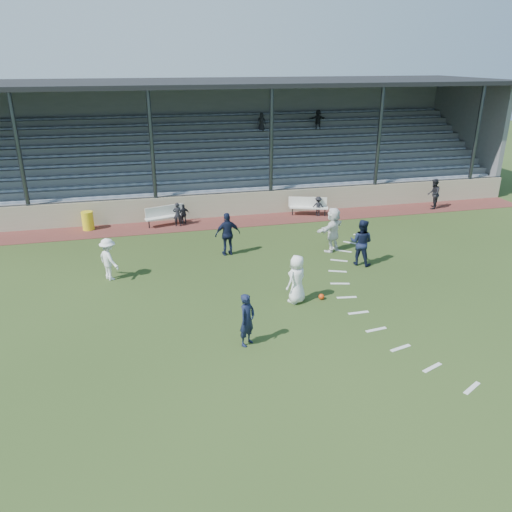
{
  "coord_description": "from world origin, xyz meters",
  "views": [
    {
      "loc": [
        -3.79,
        -13.27,
        7.77
      ],
      "look_at": [
        0.0,
        2.5,
        1.3
      ],
      "focal_mm": 35.0,
      "sensor_mm": 36.0,
      "label": 1
    }
  ],
  "objects_px": {
    "bench_right": "(308,205)",
    "player_navy_lead": "(247,320)",
    "player_white_lead": "(297,279)",
    "trash_bin": "(88,221)",
    "bench_left": "(165,214)",
    "official": "(433,194)",
    "football": "(321,297)"
  },
  "relations": [
    {
      "from": "football",
      "to": "player_navy_lead",
      "type": "xyz_separation_m",
      "value": [
        -3.12,
        -2.22,
        0.7
      ]
    },
    {
      "from": "trash_bin",
      "to": "player_navy_lead",
      "type": "bearing_deg",
      "value": -66.35
    },
    {
      "from": "bench_left",
      "to": "trash_bin",
      "type": "relative_size",
      "value": 2.29
    },
    {
      "from": "bench_right",
      "to": "player_white_lead",
      "type": "height_order",
      "value": "player_white_lead"
    },
    {
      "from": "bench_left",
      "to": "bench_right",
      "type": "height_order",
      "value": "same"
    },
    {
      "from": "bench_right",
      "to": "player_navy_lead",
      "type": "xyz_separation_m",
      "value": [
        -5.89,
        -11.71,
        0.21
      ]
    },
    {
      "from": "bench_left",
      "to": "player_white_lead",
      "type": "bearing_deg",
      "value": -84.85
    },
    {
      "from": "bench_right",
      "to": "player_white_lead",
      "type": "xyz_separation_m",
      "value": [
        -3.68,
        -9.45,
        0.26
      ]
    },
    {
      "from": "player_navy_lead",
      "to": "official",
      "type": "height_order",
      "value": "official"
    },
    {
      "from": "bench_left",
      "to": "football",
      "type": "bearing_deg",
      "value": -80.38
    },
    {
      "from": "football",
      "to": "player_white_lead",
      "type": "relative_size",
      "value": 0.12
    },
    {
      "from": "bench_right",
      "to": "trash_bin",
      "type": "xyz_separation_m",
      "value": [
        -11.1,
        0.2,
        -0.12
      ]
    },
    {
      "from": "bench_left",
      "to": "official",
      "type": "xyz_separation_m",
      "value": [
        14.48,
        -0.5,
        0.26
      ]
    },
    {
      "from": "bench_right",
      "to": "official",
      "type": "relative_size",
      "value": 1.23
    },
    {
      "from": "bench_left",
      "to": "player_navy_lead",
      "type": "bearing_deg",
      "value": -98.9
    },
    {
      "from": "football",
      "to": "official",
      "type": "height_order",
      "value": "official"
    },
    {
      "from": "football",
      "to": "player_white_lead",
      "type": "xyz_separation_m",
      "value": [
        -0.91,
        0.04,
        0.74
      ]
    },
    {
      "from": "trash_bin",
      "to": "player_white_lead",
      "type": "bearing_deg",
      "value": -52.44
    },
    {
      "from": "bench_right",
      "to": "trash_bin",
      "type": "relative_size",
      "value": 2.28
    },
    {
      "from": "trash_bin",
      "to": "bench_right",
      "type": "bearing_deg",
      "value": -1.05
    },
    {
      "from": "football",
      "to": "player_navy_lead",
      "type": "distance_m",
      "value": 3.89
    },
    {
      "from": "bench_right",
      "to": "official",
      "type": "height_order",
      "value": "official"
    },
    {
      "from": "trash_bin",
      "to": "player_white_lead",
      "type": "height_order",
      "value": "player_white_lead"
    },
    {
      "from": "trash_bin",
      "to": "player_white_lead",
      "type": "relative_size",
      "value": 0.53
    },
    {
      "from": "bench_right",
      "to": "player_navy_lead",
      "type": "bearing_deg",
      "value": -98.14
    },
    {
      "from": "official",
      "to": "bench_right",
      "type": "bearing_deg",
      "value": -57.16
    },
    {
      "from": "bench_left",
      "to": "player_navy_lead",
      "type": "relative_size",
      "value": 1.27
    },
    {
      "from": "player_navy_lead",
      "to": "official",
      "type": "xyz_separation_m",
      "value": [
        12.94,
        11.27,
        0.04
      ]
    },
    {
      "from": "player_white_lead",
      "to": "player_navy_lead",
      "type": "bearing_deg",
      "value": 11.28
    },
    {
      "from": "bench_right",
      "to": "football",
      "type": "relative_size",
      "value": 10.04
    },
    {
      "from": "bench_right",
      "to": "player_navy_lead",
      "type": "distance_m",
      "value": 13.11
    },
    {
      "from": "bench_left",
      "to": "official",
      "type": "distance_m",
      "value": 14.49
    }
  ]
}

